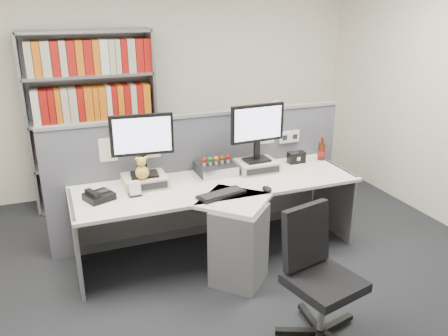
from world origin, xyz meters
name	(u,v)px	position (x,y,z in m)	size (l,w,h in m)	color
ground	(253,300)	(0.00, 0.00, 0.00)	(5.50, 5.50, 0.00)	#25272C
room_shell	(259,78)	(0.00, 0.00, 1.79)	(5.04, 5.54, 2.72)	white
partition	(203,174)	(0.00, 1.25, 0.65)	(3.00, 0.08, 1.27)	#595A65
desk	(226,219)	(0.00, 0.60, 0.46)	(2.60, 1.20, 0.72)	white
monitor_riser_left	(145,181)	(-0.63, 0.98, 0.77)	(0.38, 0.31, 0.10)	#BEB79D
monitor_riser_right	(257,166)	(0.47, 0.98, 0.77)	(0.38, 0.31, 0.10)	#BEB79D
monitor_left	(142,140)	(-0.63, 0.98, 1.15)	(0.55, 0.20, 0.56)	black
monitor_right	(257,128)	(0.47, 0.98, 1.15)	(0.55, 0.19, 0.56)	black
desktop_pc	(216,168)	(0.07, 1.06, 0.77)	(0.36, 0.32, 0.10)	black
figurines	(216,159)	(0.07, 1.04, 0.87)	(0.29, 0.05, 0.09)	#BEB79D
keyboard	(221,194)	(-0.07, 0.52, 0.73)	(0.45, 0.26, 0.03)	black
mouse	(267,189)	(0.33, 0.47, 0.74)	(0.07, 0.12, 0.04)	black
desk_phone	(99,196)	(-1.06, 0.82, 0.75)	(0.27, 0.26, 0.09)	black
desk_calendar	(135,190)	(-0.76, 0.79, 0.77)	(0.11, 0.08, 0.13)	black
plush_toy	(142,170)	(-0.67, 0.90, 0.91)	(0.12, 0.12, 0.20)	gold
speaker	(296,157)	(0.95, 1.04, 0.78)	(0.17, 0.10, 0.11)	black
cola_bottle	(322,151)	(1.24, 1.03, 0.81)	(0.08, 0.08, 0.25)	#3F190A
shelving_unit	(93,123)	(-0.90, 2.44, 0.98)	(1.41, 0.40, 2.00)	gray
filing_cabinet	(274,164)	(1.20, 1.99, 0.35)	(0.45, 0.61, 0.70)	gray
desk_fan	(276,114)	(1.20, 1.99, 0.99)	(0.28, 0.17, 0.47)	white
office_chair	(317,272)	(0.25, -0.50, 0.51)	(0.63, 0.61, 0.95)	silver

